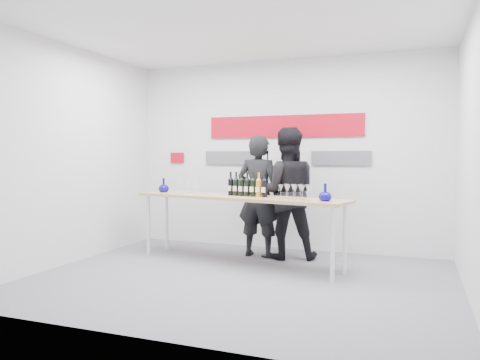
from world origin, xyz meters
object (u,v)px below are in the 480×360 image
object	(u,v)px
presenter_left	(259,196)
presenter_right	(286,193)
tasting_table	(237,201)
mic_stand	(267,225)

from	to	relation	value
presenter_left	presenter_right	world-z (taller)	presenter_right
presenter_left	presenter_right	size ratio (longest dim) A/B	0.95
tasting_table	presenter_left	xyz separation A→B (m)	(0.12, 0.55, 0.03)
presenter_left	mic_stand	xyz separation A→B (m)	(0.13, 0.01, -0.42)
tasting_table	mic_stand	xyz separation A→B (m)	(0.26, 0.56, -0.39)
presenter_left	tasting_table	bearing A→B (deg)	79.35
tasting_table	presenter_right	size ratio (longest dim) A/B	1.68
presenter_right	mic_stand	bearing A→B (deg)	-15.41
presenter_right	tasting_table	bearing A→B (deg)	28.55
presenter_right	mic_stand	size ratio (longest dim) A/B	1.21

